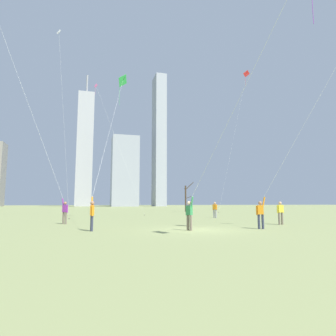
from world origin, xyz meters
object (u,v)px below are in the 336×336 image
Objects in this scene: kite_flyer_midfield_center_purple at (208,172)px; distant_kite_drifting_right_pink at (102,103)px; kite_flyer_foreground_left_green at (103,165)px; bystander_watching_nearby at (189,212)px; bystander_far_off_by_trees at (280,212)px; kite_flyer_midfield_right_yellow at (290,158)px; bare_tree_far_right_edge at (186,197)px; kite_flyer_foreground_right_orange at (49,167)px; bystander_strolling_midfield at (215,209)px; distant_kite_drifting_left_white at (60,56)px; distant_kite_high_overhead_red at (245,82)px.

kite_flyer_midfield_center_purple is 28.55m from distant_kite_drifting_right_pink.
kite_flyer_foreground_left_green reaches higher than bystander_watching_nearby.
bystander_far_off_by_trees is (7.21, 4.11, -2.20)m from kite_flyer_midfield_center_purple.
kite_flyer_foreground_left_green is at bearing 173.57° from bystander_far_off_by_trees.
kite_flyer_foreground_left_green is 11.51m from kite_flyer_midfield_right_yellow.
kite_flyer_foreground_right_orange is at bearing -127.40° from bare_tree_far_right_edge.
kite_flyer_midfield_center_purple is (8.83, -9.05, -1.09)m from kite_flyer_foreground_right_orange.
kite_flyer_midfield_center_purple is 8.58m from bystander_far_off_by_trees.
kite_flyer_midfield_right_yellow reaches higher than bystander_strolling_midfield.
distant_kite_drifting_right_pink reaches higher than kite_flyer_foreground_right_orange.
kite_flyer_foreground_left_green reaches higher than bare_tree_far_right_edge.
kite_flyer_midfield_right_yellow reaches higher than bare_tree_far_right_edge.
bystander_watching_nearby is at bearing -25.46° from kite_flyer_foreground_right_orange.
bystander_strolling_midfield is 0.08× the size of distant_kite_drifting_left_white.
kite_flyer_midfield_right_yellow is (13.99, -8.83, -0.12)m from kite_flyer_foreground_right_orange.
bystander_strolling_midfield is 20.72m from bare_tree_far_right_edge.
distant_kite_drifting_right_pink reaches higher than bystander_strolling_midfield.
kite_flyer_foreground_right_orange reaches higher than bystander_watching_nearby.
kite_flyer_foreground_right_orange is 3.51× the size of bare_tree_far_right_edge.
kite_flyer_midfield_right_yellow is 38.79m from distant_kite_high_overhead_red.
distant_kite_drifting_left_white reaches higher than bare_tree_far_right_edge.
kite_flyer_midfield_right_yellow is 29.25m from distant_kite_drifting_right_pink.
distant_kite_high_overhead_red reaches higher than kite_flyer_midfield_right_yellow.
kite_flyer_foreground_left_green is 7.53m from kite_flyer_midfield_center_purple.
bystander_far_off_by_trees is 36.82m from distant_kite_high_overhead_red.
kite_flyer_midfield_center_purple is at bearing -45.68° from kite_flyer_foreground_right_orange.
bystander_strolling_midfield is at bearing 84.01° from kite_flyer_midfield_right_yellow.
bare_tree_far_right_edge reaches higher than bystander_far_off_by_trees.
kite_flyer_foreground_right_orange reaches higher than kite_flyer_midfield_center_purple.
distant_kite_drifting_right_pink is 21.38m from bare_tree_far_right_edge.
bystander_strolling_midfield is 1.00× the size of bystander_watching_nearby.
distant_kite_drifting_left_white reaches higher than kite_flyer_midfield_center_purple.
bystander_far_off_by_trees and bystander_watching_nearby have the same top height.
distant_kite_drifting_right_pink is 3.51× the size of bare_tree_far_right_edge.
kite_flyer_midfield_center_purple reaches higher than bystander_watching_nearby.
kite_flyer_midfield_right_yellow is (10.23, -5.28, 0.08)m from kite_flyer_foreground_left_green.
kite_flyer_foreground_right_orange is 0.71× the size of distant_kite_high_overhead_red.
kite_flyer_foreground_right_orange reaches higher than bystander_strolling_midfield.
bystander_watching_nearby is 0.06× the size of distant_kite_high_overhead_red.
kite_flyer_foreground_right_orange is at bearing 162.90° from bystander_far_off_by_trees.
bystander_strolling_midfield is 1.00× the size of bystander_far_off_by_trees.
kite_flyer_foreground_right_orange is 20.20m from distant_kite_drifting_right_pink.
bare_tree_far_right_edge is (3.16, 30.05, 1.60)m from bystander_far_off_by_trees.
distant_kite_drifting_right_pink is at bearing 111.03° from kite_flyer_midfield_right_yellow.
bare_tree_far_right_edge is at bearing 71.61° from bystander_watching_nearby.
bare_tree_far_right_edge is at bearing 61.69° from kite_flyer_foreground_left_green.
kite_flyer_foreground_left_green is 0.79× the size of distant_kite_drifting_right_pink.
distant_kite_drifting_right_pink is at bearing 75.46° from kite_flyer_foreground_right_orange.
kite_flyer_midfield_right_yellow is 11.40× the size of bystander_far_off_by_trees.
distant_kite_high_overhead_red reaches higher than bystander_strolling_midfield.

